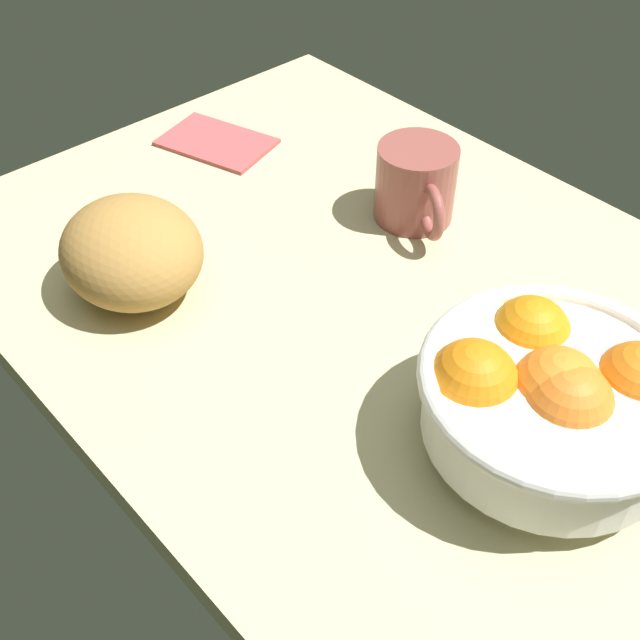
% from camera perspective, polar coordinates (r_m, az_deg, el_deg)
% --- Properties ---
extents(ground_plane, '(0.84, 0.63, 0.03)m').
position_cam_1_polar(ground_plane, '(0.84, 1.97, 2.11)').
color(ground_plane, '#C7BD8D').
extents(fruit_bowl, '(0.22, 0.22, 0.10)m').
position_cam_1_polar(fruit_bowl, '(0.66, 16.04, -5.08)').
color(fruit_bowl, white).
rests_on(fruit_bowl, ground).
extents(bread_loaf, '(0.16, 0.15, 0.10)m').
position_cam_1_polar(bread_loaf, '(0.81, -13.16, 4.74)').
color(bread_loaf, '#AE7D3D').
rests_on(bread_loaf, ground).
extents(napkin_folded, '(0.16, 0.13, 0.01)m').
position_cam_1_polar(napkin_folded, '(1.05, -7.33, 12.46)').
color(napkin_folded, '#B64D4E').
rests_on(napkin_folded, ground).
extents(mug, '(0.12, 0.09, 0.09)m').
position_cam_1_polar(mug, '(0.90, 6.83, 9.47)').
color(mug, '#944A43').
rests_on(mug, ground).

